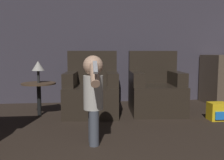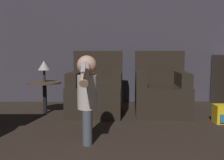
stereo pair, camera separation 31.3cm
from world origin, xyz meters
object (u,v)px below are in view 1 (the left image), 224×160
(person_toddler, at_px, (93,93))
(toy_backpack, at_px, (218,111))
(armchair_left, at_px, (92,92))
(armchair_right, at_px, (155,91))
(lamp, at_px, (38,66))

(person_toddler, height_order, toy_backpack, person_toddler)
(toy_backpack, bearing_deg, person_toddler, -157.29)
(armchair_left, height_order, toy_backpack, armchair_left)
(armchair_left, bearing_deg, toy_backpack, -14.32)
(armchair_right, xyz_separation_m, toy_backpack, (0.72, -0.59, -0.21))
(toy_backpack, height_order, lamp, lamp)
(armchair_right, bearing_deg, person_toddler, -123.45)
(person_toddler, bearing_deg, toy_backpack, -69.99)
(person_toddler, relative_size, lamp, 2.81)
(person_toddler, bearing_deg, armchair_right, -40.48)
(toy_backpack, xyz_separation_m, lamp, (-2.49, 0.53, 0.61))
(armchair_right, relative_size, lamp, 2.99)
(armchair_right, height_order, toy_backpack, armchair_right)
(lamp, bearing_deg, person_toddler, -58.92)
(toy_backpack, bearing_deg, lamp, 167.99)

